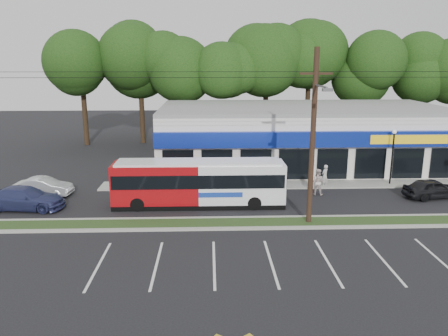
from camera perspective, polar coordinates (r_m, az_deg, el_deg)
name	(u,v)px	position (r m, az deg, el deg)	size (l,w,h in m)	color
ground	(259,230)	(24.85, 4.65, -8.13)	(120.00, 120.00, 0.00)	black
grass_strip	(258,223)	(25.75, 4.40, -7.17)	(40.00, 1.60, 0.12)	#223B18
curb_south	(259,228)	(24.96, 4.62, -7.85)	(40.00, 0.25, 0.14)	#9E9E93
curb_north	(256,218)	(26.53, 4.21, -6.49)	(40.00, 0.25, 0.14)	#9E9E93
sidewalk	(311,184)	(34.08, 11.32, -2.09)	(32.00, 2.20, 0.10)	#9E9E93
strip_mall	(301,135)	(40.20, 9.99, 4.22)	(25.00, 12.55, 5.30)	silver
utility_pole	(310,132)	(24.74, 11.21, 4.60)	(50.00, 2.77, 10.00)	black
lamp_post	(393,151)	(35.16, 21.17, 2.12)	(0.30, 0.30, 4.25)	black
tree_line	(271,68)	(49.33, 6.10, 12.87)	(46.76, 6.76, 11.83)	black
metrobus	(199,182)	(28.44, -3.28, -1.85)	(11.13, 2.37, 2.99)	#9F0C11
car_dark	(433,189)	(33.40, 25.59, -2.43)	(1.61, 3.99, 1.36)	black
car_silver	(44,187)	(33.20, -22.48, -2.27)	(1.36, 3.91, 1.29)	#B2B6BA
car_blue	(25,198)	(30.70, -24.57, -3.60)	(2.04, 5.01, 1.45)	navy
pedestrian_a	(325,176)	(33.62, 13.02, -1.00)	(0.62, 0.40, 1.69)	beige
pedestrian_b	(317,182)	(31.50, 12.09, -1.78)	(0.92, 0.71, 1.88)	beige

